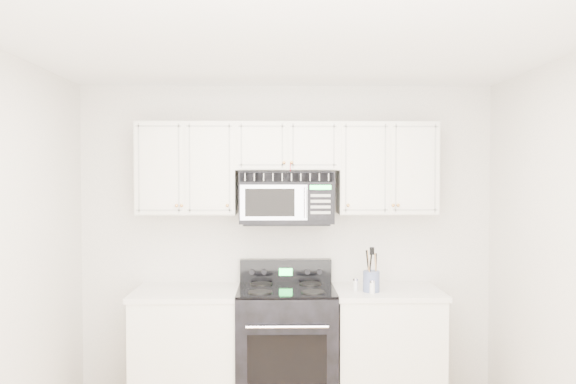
{
  "coord_description": "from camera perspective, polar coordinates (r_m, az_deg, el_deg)",
  "views": [
    {
      "loc": [
        -0.09,
        -3.04,
        1.85
      ],
      "look_at": [
        0.0,
        1.3,
        1.71
      ],
      "focal_mm": 35.0,
      "sensor_mm": 36.0,
      "label": 1
    }
  ],
  "objects": [
    {
      "name": "microwave",
      "position": [
        4.6,
        -0.16,
        -0.52
      ],
      "size": [
        0.76,
        0.43,
        0.42
      ],
      "color": "black",
      "rests_on": "ground"
    },
    {
      "name": "base_cabinet_right",
      "position": [
        4.78,
        9.96,
        -15.5
      ],
      "size": [
        0.86,
        0.65,
        0.92
      ],
      "color": "beige",
      "rests_on": "ground"
    },
    {
      "name": "shaker_salt",
      "position": [
        4.55,
        6.87,
        -9.32
      ],
      "size": [
        0.04,
        0.04,
        0.1
      ],
      "color": "silver",
      "rests_on": "base_cabinet_right"
    },
    {
      "name": "shaker_pepper",
      "position": [
        4.47,
        8.55,
        -9.49
      ],
      "size": [
        0.04,
        0.04,
        0.1
      ],
      "color": "silver",
      "rests_on": "base_cabinet_right"
    },
    {
      "name": "utensil_crock",
      "position": [
        4.52,
        8.46,
        -8.85
      ],
      "size": [
        0.13,
        0.13,
        0.35
      ],
      "color": "#4B557E",
      "rests_on": "base_cabinet_right"
    },
    {
      "name": "upper_cabinets",
      "position": [
        4.63,
        -0.07,
        2.88
      ],
      "size": [
        2.44,
        0.37,
        0.75
      ],
      "color": "beige",
      "rests_on": "ground"
    },
    {
      "name": "range",
      "position": [
        4.67,
        -0.18,
        -15.16
      ],
      "size": [
        0.78,
        0.7,
        1.12
      ],
      "color": "black",
      "rests_on": "ground"
    },
    {
      "name": "base_cabinet_left",
      "position": [
        4.75,
        -10.09,
        -15.61
      ],
      "size": [
        0.86,
        0.65,
        0.92
      ],
      "color": "beige",
      "rests_on": "ground"
    },
    {
      "name": "room",
      "position": [
        3.09,
        0.49,
        -8.36
      ],
      "size": [
        3.51,
        3.51,
        2.61
      ],
      "color": "#9E7E50",
      "rests_on": "ground"
    }
  ]
}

